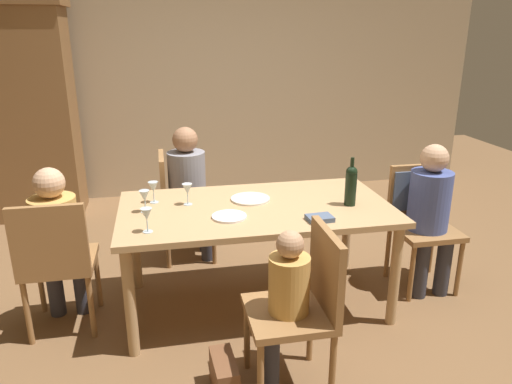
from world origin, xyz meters
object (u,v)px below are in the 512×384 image
at_px(dining_table, 256,217).
at_px(dinner_plate_host, 250,199).
at_px(person_woman_host, 57,235).
at_px(chair_near, 305,300).
at_px(wine_glass_near_right, 145,197).
at_px(wine_glass_near_left, 147,215).
at_px(person_child_small, 284,298).
at_px(handbag, 224,377).
at_px(wine_bottle_tall_green, 351,184).
at_px(wine_glass_centre, 187,190).
at_px(chair_right_end, 419,208).
at_px(wine_glass_far, 153,188).
at_px(chair_left_end, 56,258).
at_px(person_man_guest, 190,184).
at_px(armoire_cabinet, 17,112).
at_px(person_man_bearded, 430,208).
at_px(chair_far_left, 178,199).

distance_m(dining_table, dinner_plate_host, 0.16).
bearing_deg(person_woman_host, chair_near, -33.02).
relative_size(person_woman_host, wine_glass_near_right, 7.34).
relative_size(chair_near, wine_glass_near_left, 6.17).
relative_size(person_child_small, handbag, 3.34).
height_order(wine_bottle_tall_green, wine_glass_centre, wine_bottle_tall_green).
distance_m(wine_glass_near_left, wine_glass_centre, 0.50).
distance_m(chair_right_end, wine_glass_centre, 1.77).
distance_m(wine_glass_near_right, wine_glass_far, 0.19).
distance_m(dining_table, chair_left_end, 1.31).
bearing_deg(chair_left_end, person_child_small, -31.72).
bearing_deg(person_man_guest, chair_right_end, 65.98).
xyz_separation_m(chair_right_end, wine_glass_near_left, (-2.01, -0.43, 0.26)).
xyz_separation_m(chair_right_end, person_man_guest, (-1.68, 0.75, 0.06)).
relative_size(chair_near, wine_glass_far, 6.17).
bearing_deg(armoire_cabinet, wine_glass_near_left, -63.00).
distance_m(dining_table, wine_glass_far, 0.73).
distance_m(armoire_cabinet, person_woman_host, 2.38).
relative_size(person_woman_host, wine_bottle_tall_green, 3.28).
xyz_separation_m(chair_near, person_man_bearded, (1.21, 0.85, 0.12)).
relative_size(wine_glass_near_left, handbag, 0.53).
xyz_separation_m(wine_bottle_tall_green, handbag, (-0.98, -0.77, -0.79)).
relative_size(armoire_cabinet, person_woman_host, 1.99).
bearing_deg(armoire_cabinet, wine_glass_centre, -53.63).
height_order(dining_table, handbag, dining_table).
distance_m(person_child_small, wine_glass_near_left, 0.94).
height_order(chair_left_end, wine_bottle_tall_green, wine_bottle_tall_green).
height_order(chair_right_end, wine_glass_far, chair_right_end).
xyz_separation_m(dining_table, wine_glass_near_right, (-0.73, 0.03, 0.19)).
bearing_deg(wine_glass_centre, wine_glass_near_right, -162.50).
bearing_deg(armoire_cabinet, person_child_small, -57.42).
bearing_deg(person_woman_host, wine_glass_centre, 6.27).
relative_size(chair_left_end, person_woman_host, 0.84).
bearing_deg(person_child_small, wine_glass_near_left, 50.74).
relative_size(chair_near, person_woman_host, 0.84).
bearing_deg(chair_left_end, wine_glass_near_left, -20.85).
bearing_deg(chair_far_left, person_man_guest, 90.00).
bearing_deg(wine_glass_near_right, armoire_cabinet, 120.09).
height_order(wine_glass_near_left, wine_glass_centre, same).
xyz_separation_m(person_woman_host, person_man_guest, (0.91, 0.85, 0.02)).
bearing_deg(wine_bottle_tall_green, person_woman_host, 176.16).
bearing_deg(person_woman_host, wine_glass_far, 16.35).
height_order(dining_table, person_man_bearded, person_man_bearded).
height_order(armoire_cabinet, wine_glass_far, armoire_cabinet).
distance_m(chair_left_end, wine_glass_near_left, 0.70).
relative_size(chair_left_end, person_child_small, 0.98).
height_order(wine_glass_near_left, wine_glass_near_right, same).
relative_size(wine_glass_near_left, dinner_plate_host, 0.54).
distance_m(chair_left_end, wine_glass_far, 0.76).
bearing_deg(handbag, armoire_cabinet, 118.12).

